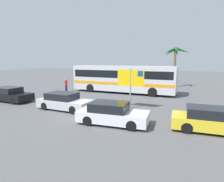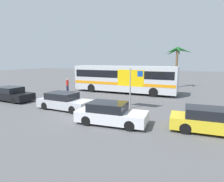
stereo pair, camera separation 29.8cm
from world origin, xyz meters
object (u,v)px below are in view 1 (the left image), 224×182
object	(u,v)px
bus_front_coach	(123,78)
pedestrian_near_sign	(66,84)
car_silver	(64,101)
car_white	(112,114)
car_black	(10,94)
ferry_sign	(131,80)
car_yellow	(212,120)

from	to	relation	value
bus_front_coach	pedestrian_near_sign	bearing A→B (deg)	-160.66
car_silver	pedestrian_near_sign	distance (m)	8.26
car_white	bus_front_coach	bearing A→B (deg)	101.74
car_silver	car_black	bearing A→B (deg)	177.75
car_white	pedestrian_near_sign	size ratio (longest dim) A/B	2.66
bus_front_coach	ferry_sign	size ratio (longest dim) A/B	3.78
bus_front_coach	ferry_sign	distance (m)	7.29
car_black	car_yellow	bearing A→B (deg)	-2.23
car_yellow	pedestrian_near_sign	xyz separation A→B (m)	(-15.05, 7.44, 0.33)
bus_front_coach	car_white	bearing A→B (deg)	-73.79
car_black	car_yellow	distance (m)	16.95
car_silver	car_white	bearing A→B (deg)	-17.18
bus_front_coach	car_silver	size ratio (longest dim) A/B	2.76
car_black	bus_front_coach	bearing A→B (deg)	47.45
ferry_sign	car_silver	distance (m)	5.56
pedestrian_near_sign	car_silver	bearing A→B (deg)	140.86
car_black	car_white	xyz separation A→B (m)	(11.43, -2.14, -0.00)
car_white	pedestrian_near_sign	bearing A→B (deg)	134.33
car_black	car_white	world-z (taller)	same
car_silver	pedestrian_near_sign	xyz separation A→B (m)	(-4.78, 6.73, 0.33)
car_white	car_yellow	bearing A→B (deg)	5.34
bus_front_coach	car_yellow	distance (m)	13.01
bus_front_coach	car_yellow	size ratio (longest dim) A/B	2.78
car_silver	car_white	xyz separation A→B (m)	(4.80, -1.66, -0.00)
bus_front_coach	ferry_sign	bearing A→B (deg)	-65.36
bus_front_coach	car_yellow	bearing A→B (deg)	-48.58
bus_front_coach	car_silver	world-z (taller)	bus_front_coach
car_black	car_yellow	size ratio (longest dim) A/B	1.02
ferry_sign	car_black	world-z (taller)	ferry_sign
car_black	pedestrian_near_sign	size ratio (longest dim) A/B	2.68
car_silver	pedestrian_near_sign	world-z (taller)	pedestrian_near_sign
car_white	ferry_sign	bearing A→B (deg)	86.47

